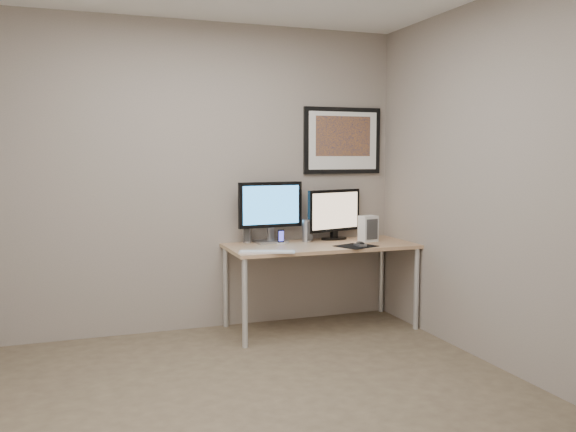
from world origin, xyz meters
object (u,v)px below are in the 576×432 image
object	(u,v)px
monitor_tv	(334,213)
keyboard	(267,252)
monitor_large	(270,209)
framed_art	(342,141)
fan_unit	(368,229)
speaker_left	(247,233)
speaker_right	(307,231)
phone_dock	(281,237)
desk	(320,252)

from	to	relation	value
monitor_tv	keyboard	bearing A→B (deg)	-163.93
monitor_tv	monitor_large	bearing A→B (deg)	163.56
framed_art	keyboard	distance (m)	1.42
monitor_large	fan_unit	xyz separation A→B (m)	(0.84, -0.21, -0.18)
monitor_large	speaker_left	xyz separation A→B (m)	(-0.19, 0.07, -0.20)
speaker_left	fan_unit	world-z (taller)	fan_unit
monitor_large	fan_unit	size ratio (longest dim) A/B	2.55
speaker_right	speaker_left	bearing A→B (deg)	143.77
monitor_tv	speaker_left	distance (m)	0.81
phone_dock	monitor_tv	bearing A→B (deg)	2.45
fan_unit	monitor_tv	bearing A→B (deg)	127.05
monitor_large	phone_dock	world-z (taller)	monitor_large
keyboard	fan_unit	distance (m)	1.08
desk	speaker_right	bearing A→B (deg)	108.91
desk	keyboard	distance (m)	0.64
monitor_large	phone_dock	bearing A→B (deg)	-65.06
monitor_tv	speaker_left	bearing A→B (deg)	158.84
phone_dock	fan_unit	size ratio (longest dim) A/B	0.55
speaker_left	speaker_right	size ratio (longest dim) A/B	0.90
speaker_left	phone_dock	world-z (taller)	speaker_left
desk	speaker_left	distance (m)	0.66
speaker_left	phone_dock	size ratio (longest dim) A/B	1.41
phone_dock	speaker_right	bearing A→B (deg)	2.96
speaker_left	speaker_right	xyz separation A→B (m)	(0.51, -0.12, 0.01)
speaker_right	keyboard	world-z (taller)	speaker_right
framed_art	phone_dock	world-z (taller)	framed_art
monitor_large	phone_dock	size ratio (longest dim) A/B	4.61
desk	framed_art	size ratio (longest dim) A/B	2.13
keyboard	monitor_large	bearing A→B (deg)	88.69
keyboard	fan_unit	xyz separation A→B (m)	(1.03, 0.30, 0.11)
framed_art	keyboard	bearing A→B (deg)	-146.36
monitor_large	keyboard	world-z (taller)	monitor_large
desk	speaker_left	bearing A→B (deg)	152.80
monitor_tv	fan_unit	distance (m)	0.34
desk	speaker_right	distance (m)	0.25
framed_art	speaker_right	size ratio (longest dim) A/B	3.81
keyboard	speaker_right	bearing A→B (deg)	61.40
framed_art	speaker_right	xyz separation A→B (m)	(-0.41, -0.16, -0.79)
speaker_right	phone_dock	distance (m)	0.26
framed_art	monitor_tv	size ratio (longest dim) A/B	1.33
desk	monitor_tv	size ratio (longest dim) A/B	2.85
phone_dock	monitor_large	bearing A→B (deg)	111.04
monitor_tv	phone_dock	xyz separation A→B (m)	(-0.54, -0.10, -0.18)
framed_art	speaker_left	world-z (taller)	framed_art
desk	phone_dock	bearing A→B (deg)	158.96
monitor_large	monitor_tv	world-z (taller)	monitor_large
monitor_tv	framed_art	bearing A→B (deg)	24.10
monitor_tv	keyboard	world-z (taller)	monitor_tv
framed_art	keyboard	xyz separation A→B (m)	(-0.92, -0.61, -0.88)
speaker_left	fan_unit	size ratio (longest dim) A/B	0.78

